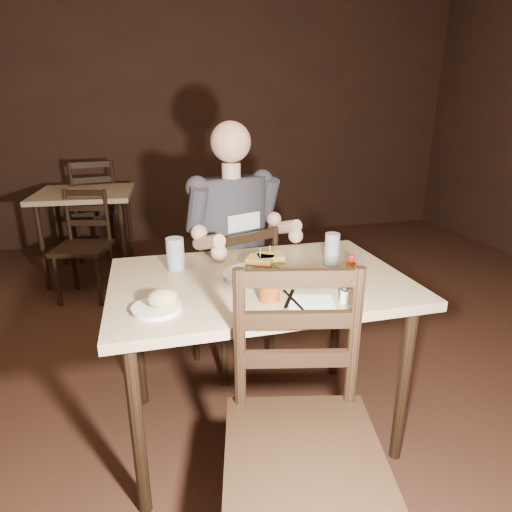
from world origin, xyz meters
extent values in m
plane|color=black|center=(0.00, 0.00, 0.00)|extent=(7.00, 7.00, 0.00)
plane|color=#382014|center=(0.00, 3.50, 1.40)|extent=(6.00, 0.00, 6.00)
cube|color=tan|center=(-0.26, 0.15, 0.75)|extent=(1.23, 0.83, 0.04)
cylinder|color=black|center=(-0.80, -0.18, 0.36)|extent=(0.05, 0.05, 0.73)
cylinder|color=black|center=(-0.79, 0.48, 0.36)|extent=(0.05, 0.05, 0.73)
cylinder|color=black|center=(0.26, -0.18, 0.36)|extent=(0.05, 0.05, 0.73)
cylinder|color=black|center=(0.27, 0.47, 0.36)|extent=(0.05, 0.05, 0.73)
cube|color=tan|center=(-1.20, 2.50, 0.75)|extent=(0.85, 0.85, 0.04)
cylinder|color=black|center=(-1.54, 2.20, 0.36)|extent=(0.04, 0.04, 0.73)
cylinder|color=black|center=(-1.50, 2.84, 0.36)|extent=(0.04, 0.04, 0.73)
cylinder|color=black|center=(-0.91, 2.16, 0.36)|extent=(0.04, 0.04, 0.73)
cylinder|color=black|center=(-0.86, 2.80, 0.36)|extent=(0.04, 0.04, 0.73)
cylinder|color=white|center=(-0.29, 0.16, 0.78)|extent=(0.25, 0.25, 0.01)
ellipsoid|color=maroon|center=(-0.17, 0.11, 0.79)|extent=(0.04, 0.04, 0.01)
cylinder|color=silver|center=(-0.59, 0.34, 0.84)|extent=(0.08, 0.08, 0.14)
cylinder|color=silver|center=(0.09, 0.21, 0.84)|extent=(0.07, 0.07, 0.15)
cube|color=white|center=(-0.15, -0.15, 0.77)|extent=(0.20, 0.20, 0.00)
cube|color=silver|center=(-0.21, -0.12, 0.78)|extent=(0.02, 0.19, 0.00)
cube|color=silver|center=(-0.22, -0.10, 0.78)|extent=(0.09, 0.16, 0.01)
cylinder|color=white|center=(-0.70, -0.07, 0.78)|extent=(0.17, 0.17, 0.01)
ellipsoid|color=tan|center=(-0.67, -0.06, 0.82)|extent=(0.11, 0.09, 0.06)
camera|label=1|loc=(-0.71, -1.47, 1.44)|focal=30.00mm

